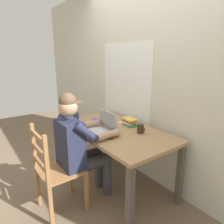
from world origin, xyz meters
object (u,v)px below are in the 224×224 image
at_px(desk, 115,136).
at_px(laptop, 102,127).
at_px(seated_person, 79,144).
at_px(landscape_photo_print, 96,119).
at_px(coffee_mug_white, 109,121).
at_px(computer_mouse, 110,137).
at_px(wooden_chair, 55,171).
at_px(coffee_mug_spare, 76,116).
at_px(coffee_mug_dark, 141,129).
at_px(book_stack_main, 129,122).

distance_m(desk, laptop, 0.23).
distance_m(seated_person, laptop, 0.33).
bearing_deg(landscape_photo_print, coffee_mug_white, 4.74).
distance_m(computer_mouse, landscape_photo_print, 0.69).
bearing_deg(wooden_chair, coffee_mug_spare, 138.08).
distance_m(desk, computer_mouse, 0.30).
height_order(coffee_mug_dark, landscape_photo_print, coffee_mug_dark).
height_order(coffee_mug_white, landscape_photo_print, coffee_mug_white).
distance_m(wooden_chair, coffee_mug_white, 0.87).
height_order(laptop, landscape_photo_print, laptop).
xyz_separation_m(coffee_mug_dark, landscape_photo_print, (-0.73, -0.14, -0.05)).
relative_size(seated_person, coffee_mug_dark, 11.10).
bearing_deg(laptop, landscape_photo_print, 156.65).
height_order(desk, wooden_chair, wooden_chair).
bearing_deg(coffee_mug_spare, wooden_chair, -41.92).
bearing_deg(laptop, book_stack_main, 86.22).
distance_m(wooden_chair, coffee_mug_spare, 0.89).
distance_m(wooden_chair, coffee_mug_dark, 1.01).
bearing_deg(coffee_mug_dark, laptop, -133.44).
bearing_deg(desk, coffee_mug_dark, 30.13).
bearing_deg(landscape_photo_print, coffee_mug_dark, 12.47).
height_order(computer_mouse, coffee_mug_white, coffee_mug_white).
xyz_separation_m(seated_person, computer_mouse, (0.19, 0.27, 0.08)).
xyz_separation_m(computer_mouse, coffee_mug_dark, (0.08, 0.36, 0.04)).
relative_size(book_stack_main, landscape_photo_print, 1.64).
distance_m(computer_mouse, book_stack_main, 0.48).
bearing_deg(coffee_mug_dark, wooden_chair, -106.36).
height_order(coffee_mug_spare, book_stack_main, coffee_mug_spare).
xyz_separation_m(wooden_chair, landscape_photo_print, (-0.46, 0.77, 0.29)).
relative_size(laptop, coffee_mug_white, 2.70).
height_order(desk, seated_person, seated_person).
bearing_deg(seated_person, coffee_mug_white, 108.50).
xyz_separation_m(desk, wooden_chair, (-0.00, -0.76, -0.19)).
xyz_separation_m(laptop, coffee_mug_dark, (0.30, 0.32, -0.00)).
distance_m(seated_person, book_stack_main, 0.71).
bearing_deg(coffee_mug_white, coffee_mug_dark, 15.62).
relative_size(desk, coffee_mug_dark, 13.06).
relative_size(desk, coffee_mug_spare, 11.82).
bearing_deg(seated_person, desk, 89.55).
bearing_deg(laptop, coffee_mug_dark, 46.56).
height_order(coffee_mug_white, coffee_mug_spare, coffee_mug_white).
relative_size(wooden_chair, landscape_photo_print, 7.25).
xyz_separation_m(seated_person, landscape_photo_print, (-0.46, 0.49, 0.06)).
bearing_deg(computer_mouse, seated_person, -125.62).
relative_size(coffee_mug_spare, book_stack_main, 0.58).
height_order(wooden_chair, book_stack_main, wooden_chair).
relative_size(coffee_mug_white, landscape_photo_print, 0.94).
relative_size(laptop, landscape_photo_print, 2.54).
distance_m(laptop, coffee_mug_white, 0.24).
height_order(laptop, coffee_mug_dark, laptop).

